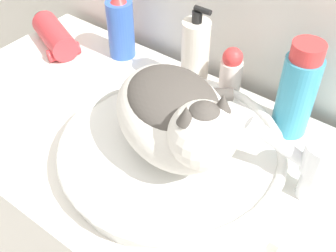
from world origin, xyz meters
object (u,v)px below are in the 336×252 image
(mouthwash_bottle, at_px, (297,91))
(soap_pump_bottle, at_px, (195,55))
(faucet, at_px, (310,164))
(hair_dryer, at_px, (55,37))
(cat, at_px, (177,115))
(deodorant_stick, at_px, (230,76))
(spray_bottle_trigger, at_px, (121,28))

(mouthwash_bottle, bearing_deg, soap_pump_bottle, 180.00)
(faucet, distance_m, hair_dryer, 0.72)
(cat, height_order, soap_pump_bottle, cat)
(deodorant_stick, bearing_deg, hair_dryer, -170.58)
(cat, height_order, hair_dryer, cat)
(faucet, relative_size, hair_dryer, 0.83)
(soap_pump_bottle, bearing_deg, cat, -63.38)
(faucet, xyz_separation_m, hair_dryer, (-0.71, 0.06, -0.05))
(cat, xyz_separation_m, spray_bottle_trigger, (-0.33, 0.22, -0.05))
(spray_bottle_trigger, height_order, mouthwash_bottle, mouthwash_bottle)
(cat, bearing_deg, mouthwash_bottle, 88.05)
(spray_bottle_trigger, bearing_deg, mouthwash_bottle, -0.00)
(mouthwash_bottle, distance_m, deodorant_stick, 0.15)
(cat, distance_m, soap_pump_bottle, 0.25)
(deodorant_stick, bearing_deg, cat, -84.96)
(mouthwash_bottle, height_order, deodorant_stick, mouthwash_bottle)
(cat, xyz_separation_m, faucet, (0.22, 0.08, -0.05))
(deodorant_stick, bearing_deg, mouthwash_bottle, -0.00)
(faucet, xyz_separation_m, deodorant_stick, (-0.24, 0.14, -0.01))
(cat, distance_m, mouthwash_bottle, 0.26)
(mouthwash_bottle, bearing_deg, faucet, -57.09)
(mouthwash_bottle, height_order, hair_dryer, mouthwash_bottle)
(mouthwash_bottle, relative_size, hair_dryer, 1.09)
(faucet, relative_size, spray_bottle_trigger, 0.94)
(cat, distance_m, hair_dryer, 0.52)
(soap_pump_bottle, bearing_deg, hair_dryer, -168.37)
(faucet, distance_m, soap_pump_bottle, 0.36)
(soap_pump_bottle, relative_size, hair_dryer, 1.08)
(cat, bearing_deg, deodorant_stick, 122.80)
(soap_pump_bottle, relative_size, deodorant_stick, 1.47)
(spray_bottle_trigger, bearing_deg, deodorant_stick, 0.00)
(soap_pump_bottle, bearing_deg, deodorant_stick, -0.00)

